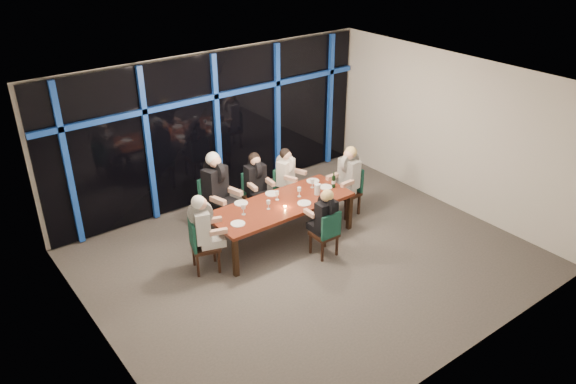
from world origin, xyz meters
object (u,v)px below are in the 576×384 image
Objects in this scene: chair_end_left at (200,243)px; chair_end_right at (350,188)px; diner_far_mid at (256,177)px; wine_bottle at (334,182)px; diner_far_right at (287,171)px; chair_far_right at (284,186)px; water_pitcher at (317,189)px; chair_near_mid at (327,232)px; diner_end_left at (203,222)px; diner_end_right at (348,171)px; diner_near_mid at (325,212)px; dining_table at (281,206)px; chair_far_mid at (255,192)px; chair_far_left at (214,201)px; diner_far_left at (217,181)px.

chair_end_left is 0.99× the size of chair_end_right.
diner_far_mid is 1.45m from wine_bottle.
chair_end_right is 1.11× the size of diner_far_right.
chair_far_right is at bearing -51.71° from chair_end_left.
chair_far_right is at bearing 66.97° from water_pitcher.
diner_end_left is at bearing -25.41° from chair_near_mid.
diner_near_mid is at bearing -59.35° from diner_end_right.
dining_table is 2.86× the size of chair_far_mid.
diner_end_right reaches higher than chair_far_left.
diner_far_left is 1.17× the size of diner_far_mid.
chair_far_right is at bearing -102.95° from chair_near_mid.
diner_far_right reaches higher than chair_end_left.
diner_far_mid is (-1.55, 0.92, 0.34)m from chair_end_right.
diner_near_mid is at bearing -127.99° from diner_far_right.
diner_far_left is (-0.84, -0.07, 0.50)m from chair_far_mid.
diner_far_mid reaches higher than chair_far_left.
diner_far_left is at bearing 122.10° from water_pitcher.
diner_far_mid reaches higher than chair_far_mid.
dining_table is 2.73× the size of chair_end_right.
diner_end_right reaches higher than diner_end_left.
water_pitcher is at bearing -52.63° from diner_far_left.
water_pitcher is (0.42, 0.77, 0.37)m from chair_near_mid.
diner_far_mid reaches higher than chair_end_right.
dining_table is 1.28m from chair_far_left.
water_pitcher reaches higher than chair_far_mid.
diner_end_right is (3.11, 0.00, 0.01)m from diner_end_left.
dining_table is 1.55m from diner_end_left.
chair_far_mid is 1.04× the size of chair_far_right.
diner_end_right is (2.30, -0.93, -0.10)m from diner_far_left.
diner_end_left is 0.99× the size of diner_end_right.
diner_far_left reaches higher than wine_bottle.
chair_far_mid is 0.99m from diner_far_left.
chair_end_left is 3.21m from diner_end_right.
wine_bottle is at bearing -74.53° from diner_end_left.
diner_far_right reaches higher than diner_near_mid.
diner_end_left reaches higher than chair_end_left.
chair_end_left is 2.35m from water_pitcher.
diner_far_right is 4.25× the size of water_pitcher.
chair_end_right is at bearing -26.28° from diner_far_mid.
chair_far_right is at bearing -3.95° from chair_far_mid.
chair_far_mid is at bearing 83.21° from dining_table.
diner_end_right is 3.01× the size of wine_bottle.
diner_end_left is 3.11m from diner_end_right.
diner_end_right is (1.47, -0.93, 0.04)m from diner_far_mid.
chair_end_left reaches higher than dining_table.
diner_end_left is 1.09× the size of diner_near_mid.
water_pitcher is (1.44, -1.07, -0.16)m from diner_far_left.
diner_far_mid is at bearing -22.32° from chair_far_left.
chair_near_mid is at bearing -71.20° from dining_table.
chair_far_mid is at bearing 96.44° from water_pitcher.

